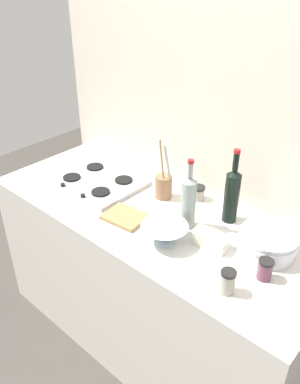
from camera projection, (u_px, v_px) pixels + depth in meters
ground_plane at (150, 333)px, 2.43m from camera, size 6.00×6.00×0.00m
counter_block at (150, 279)px, 2.20m from camera, size 1.80×0.70×0.90m
backsplash_panel at (199, 118)px, 2.01m from camera, size 1.90×0.06×2.58m
stovetop_hob at (98, 181)px, 2.22m from camera, size 0.49×0.39×0.04m
plate_stack at (268, 243)px, 1.68m from camera, size 0.25×0.25×0.10m
wine_bottle_leftmost at (232, 194)px, 1.84m from camera, size 0.07×0.07×0.37m
wine_bottle_mid_left at (189, 201)px, 1.80m from camera, size 0.07×0.07×0.35m
mixing_bowl at (164, 233)px, 1.74m from camera, size 0.21×0.21×0.09m
butter_dish at (210, 240)px, 1.73m from camera, size 0.17×0.10×0.06m
utensil_crock at (164, 186)px, 2.06m from camera, size 0.09×0.09×0.33m
condiment_jar_front at (265, 269)px, 1.54m from camera, size 0.06×0.06×0.09m
condiment_jar_rear at (198, 193)px, 2.06m from camera, size 0.07×0.07×0.07m
condiment_jar_spare at (228, 282)px, 1.47m from camera, size 0.06×0.06×0.10m
cutting_board at (125, 217)px, 1.92m from camera, size 0.22×0.18×0.02m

